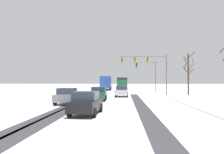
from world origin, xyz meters
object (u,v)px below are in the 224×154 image
box_truck_delivery (122,84)px  car_dark_green_second (99,94)px  traffic_signal_near_right (147,65)px  bare_tree_sidewalk_far (188,72)px  bus_oncoming (106,82)px  car_silver_lead (122,91)px  car_grey_third (67,96)px  car_black_fourth (86,103)px  traffic_signal_far_right (148,71)px

box_truck_delivery → car_dark_green_second: bearing=-96.5°
traffic_signal_near_right → car_dark_green_second: (-6.63, -8.61, -4.01)m
car_dark_green_second → bare_tree_sidewalk_far: bearing=37.7°
bare_tree_sidewalk_far → traffic_signal_near_right: bearing=-165.7°
traffic_signal_near_right → bus_oncoming: bearing=110.7°
car_silver_lead → car_grey_third: 11.82m
bus_oncoming → box_truck_delivery: bus_oncoming is taller
car_black_fourth → bare_tree_sidewalk_far: 25.15m
traffic_signal_near_right → bare_tree_sidewalk_far: 7.01m
car_grey_third → car_black_fourth: size_ratio=1.00×
bus_oncoming → car_dark_green_second: bearing=-87.0°
bus_oncoming → box_truck_delivery: 8.96m
car_dark_green_second → car_black_fourth: bearing=-87.9°
traffic_signal_far_right → car_black_fourth: (-7.60, -31.76, -3.59)m
traffic_signal_far_right → traffic_signal_near_right: bearing=-96.4°
traffic_signal_far_right → car_silver_lead: traffic_signal_far_right is taller
car_black_fourth → car_dark_green_second: bearing=92.1°
box_truck_delivery → bare_tree_sidewalk_far: bare_tree_sidewalk_far is taller
bare_tree_sidewalk_far → car_silver_lead: bearing=-159.4°
traffic_signal_far_right → bare_tree_sidewalk_far: (5.34, -10.39, -0.68)m
car_dark_green_second → car_black_fourth: size_ratio=0.99×
car_grey_third → bus_oncoming: bearing=88.2°
car_dark_green_second → car_black_fourth: same height
traffic_signal_near_right → traffic_signal_far_right: 12.19m
traffic_signal_near_right → traffic_signal_far_right: size_ratio=1.12×
traffic_signal_near_right → box_truck_delivery: (-4.05, 13.93, -3.20)m
car_black_fourth → box_truck_delivery: box_truck_delivery is taller
car_dark_green_second → car_grey_third: size_ratio=1.00×
traffic_signal_near_right → car_silver_lead: traffic_signal_near_right is taller
bare_tree_sidewalk_far → car_grey_third: bearing=-137.8°
bus_oncoming → traffic_signal_far_right: bearing=-45.3°
car_silver_lead → car_black_fourth: size_ratio=0.99×
car_grey_third → box_truck_delivery: 27.28m
bare_tree_sidewalk_far → traffic_signal_far_right: bearing=117.2°
car_dark_green_second → car_grey_third: 5.00m
car_silver_lead → bus_oncoming: (-4.29, 24.12, 1.18)m
car_dark_green_second → car_black_fourth: (0.40, -11.04, 0.00)m
traffic_signal_far_right → car_dark_green_second: size_ratio=1.56×
car_grey_third → bare_tree_sidewalk_far: bare_tree_sidewalk_far is taller
bus_oncoming → box_truck_delivery: size_ratio=1.50×
car_dark_green_second → bus_oncoming: bearing=93.0°
car_dark_green_second → box_truck_delivery: bearing=83.5°
car_black_fourth → box_truck_delivery: size_ratio=0.56×
traffic_signal_near_right → box_truck_delivery: size_ratio=0.98×
traffic_signal_far_right → car_grey_third: size_ratio=1.56×
car_silver_lead → bus_oncoming: bus_oncoming is taller
car_grey_third → bare_tree_sidewalk_far: bearing=42.2°
traffic_signal_far_right → bare_tree_sidewalk_far: bare_tree_sidewalk_far is taller
car_grey_third → bare_tree_sidewalk_far: (16.03, 14.53, 2.91)m
car_dark_green_second → bus_oncoming: (-1.61, 30.44, 1.18)m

